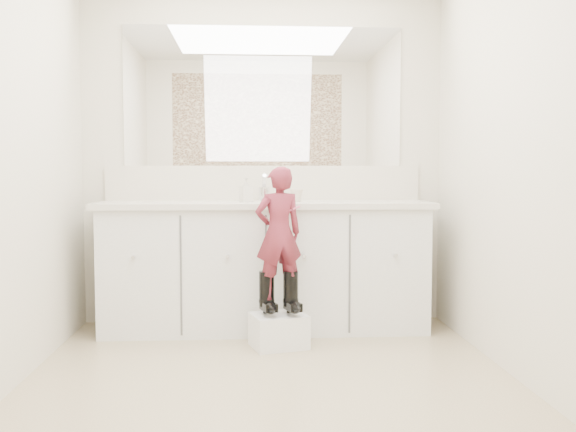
{
  "coord_description": "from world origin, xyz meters",
  "views": [
    {
      "loc": [
        -0.11,
        -3.19,
        1.09
      ],
      "look_at": [
        0.14,
        0.86,
        0.82
      ],
      "focal_mm": 40.0,
      "sensor_mm": 36.0,
      "label": 1
    }
  ],
  "objects": [
    {
      "name": "floor",
      "position": [
        0.0,
        0.0,
        0.0
      ],
      "size": [
        3.0,
        3.0,
        0.0
      ],
      "primitive_type": "plane",
      "color": "#8F7E5D",
      "rests_on": "ground"
    },
    {
      "name": "wall_back",
      "position": [
        0.0,
        1.5,
        1.2
      ],
      "size": [
        2.6,
        0.0,
        2.6
      ],
      "primitive_type": "plane",
      "rotation": [
        1.57,
        0.0,
        0.0
      ],
      "color": "beige",
      "rests_on": "floor"
    },
    {
      "name": "countertop",
      "position": [
        0.0,
        1.21,
        0.87
      ],
      "size": [
        2.28,
        0.58,
        0.04
      ],
      "primitive_type": "cube",
      "color": "beige",
      "rests_on": "vanity_cabinet"
    },
    {
      "name": "wall_right",
      "position": [
        1.3,
        0.0,
        1.2
      ],
      "size": [
        0.0,
        3.0,
        3.0
      ],
      "primitive_type": "plane",
      "rotation": [
        1.57,
        0.0,
        -1.57
      ],
      "color": "beige",
      "rests_on": "floor"
    },
    {
      "name": "soap_bottle",
      "position": [
        -0.13,
        1.2,
        0.97
      ],
      "size": [
        0.1,
        0.1,
        0.16
      ],
      "primitive_type": "imported",
      "rotation": [
        0.0,
        0.0,
        0.42
      ],
      "color": "beige",
      "rests_on": "countertop"
    },
    {
      "name": "mirror",
      "position": [
        0.0,
        1.49,
        1.64
      ],
      "size": [
        2.0,
        0.02,
        1.0
      ],
      "primitive_type": "cube",
      "color": "white",
      "rests_on": "wall_back"
    },
    {
      "name": "step_stool",
      "position": [
        0.07,
        0.75,
        0.1
      ],
      "size": [
        0.39,
        0.35,
        0.21
      ],
      "primitive_type": "cube",
      "rotation": [
        0.0,
        0.0,
        0.27
      ],
      "color": "white",
      "rests_on": "floor"
    },
    {
      "name": "faucet",
      "position": [
        0.0,
        1.38,
        0.94
      ],
      "size": [
        0.08,
        0.08,
        0.1
      ],
      "primitive_type": "cylinder",
      "color": "silver",
      "rests_on": "countertop"
    },
    {
      "name": "toothbrush",
      "position": [
        0.14,
        0.75,
        0.86
      ],
      "size": [
        0.13,
        0.05,
        0.06
      ],
      "primitive_type": "cylinder",
      "rotation": [
        0.0,
        1.22,
        0.27
      ],
      "color": "#D5527B",
      "rests_on": "toddler"
    },
    {
      "name": "vanity_cabinet",
      "position": [
        0.0,
        1.23,
        0.42
      ],
      "size": [
        2.2,
        0.55,
        0.85
      ],
      "primitive_type": "cube",
      "color": "silver",
      "rests_on": "floor"
    },
    {
      "name": "backsplash",
      "position": [
        0.0,
        1.49,
        1.02
      ],
      "size": [
        2.28,
        0.03,
        0.25
      ],
      "primitive_type": "cube",
      "color": "beige",
      "rests_on": "countertop"
    },
    {
      "name": "boot_left",
      "position": [
        -0.0,
        0.75,
        0.34
      ],
      "size": [
        0.14,
        0.2,
        0.27
      ],
      "primitive_type": null,
      "rotation": [
        0.0,
        0.0,
        0.27
      ],
      "color": "black",
      "rests_on": "step_stool"
    },
    {
      "name": "toddler",
      "position": [
        0.07,
        0.75,
        0.72
      ],
      "size": [
        0.34,
        0.27,
        0.82
      ],
      "primitive_type": "imported",
      "rotation": [
        0.0,
        0.0,
        3.41
      ],
      "color": "#B2364F",
      "rests_on": "step_stool"
    },
    {
      "name": "cup",
      "position": [
        0.22,
        1.19,
        0.93
      ],
      "size": [
        0.12,
        0.12,
        0.09
      ],
      "primitive_type": "imported",
      "rotation": [
        0.0,
        0.0,
        0.32
      ],
      "color": "beige",
      "rests_on": "countertop"
    },
    {
      "name": "wall_left",
      "position": [
        -1.3,
        0.0,
        1.2
      ],
      "size": [
        0.0,
        3.0,
        3.0
      ],
      "primitive_type": "plane",
      "rotation": [
        1.57,
        0.0,
        1.57
      ],
      "color": "beige",
      "rests_on": "floor"
    },
    {
      "name": "wall_front",
      "position": [
        0.0,
        -1.5,
        1.2
      ],
      "size": [
        2.6,
        0.0,
        2.6
      ],
      "primitive_type": "plane",
      "rotation": [
        -1.57,
        0.0,
        0.0
      ],
      "color": "beige",
      "rests_on": "floor"
    },
    {
      "name": "boot_right",
      "position": [
        0.15,
        0.75,
        0.34
      ],
      "size": [
        0.14,
        0.2,
        0.27
      ],
      "primitive_type": null,
      "rotation": [
        0.0,
        0.0,
        0.27
      ],
      "color": "black",
      "rests_on": "step_stool"
    }
  ]
}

